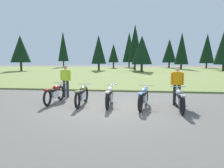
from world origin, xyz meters
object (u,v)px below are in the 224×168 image
at_px(motorcycle_sky_blue, 144,97).
at_px(rider_in_hivis_vest, 177,83).
at_px(motorcycle_cream, 110,96).
at_px(motorcycle_silver, 180,99).
at_px(motorcycle_olive, 82,95).
at_px(motorcycle_red, 55,93).
at_px(rider_checking_bike, 66,79).

height_order(motorcycle_sky_blue, rider_in_hivis_vest, rider_in_hivis_vest).
distance_m(motorcycle_cream, motorcycle_silver, 2.83).
bearing_deg(motorcycle_olive, motorcycle_red, 167.56).
bearing_deg(rider_checking_bike, motorcycle_cream, -35.69).
relative_size(motorcycle_sky_blue, rider_in_hivis_vest, 1.25).
xyz_separation_m(motorcycle_olive, motorcycle_sky_blue, (2.62, -0.22, 0.00)).
bearing_deg(motorcycle_olive, rider_checking_bike, 126.79).
bearing_deg(motorcycle_sky_blue, motorcycle_cream, 171.51).
xyz_separation_m(motorcycle_olive, motorcycle_silver, (3.99, -0.47, 0.00)).
xyz_separation_m(motorcycle_silver, rider_checking_bike, (-5.38, 2.32, 0.51)).
xyz_separation_m(motorcycle_red, motorcycle_olive, (1.36, -0.30, 0.00)).
xyz_separation_m(motorcycle_cream, motorcycle_silver, (2.79, -0.46, 0.00)).
xyz_separation_m(motorcycle_olive, rider_in_hivis_vest, (4.04, 0.61, 0.51)).
relative_size(motorcycle_red, motorcycle_olive, 1.00).
distance_m(motorcycle_olive, motorcycle_cream, 1.20).
bearing_deg(motorcycle_red, rider_checking_bike, 91.11).
bearing_deg(motorcycle_cream, motorcycle_olive, 179.68).
distance_m(motorcycle_sky_blue, motorcycle_silver, 1.40).
bearing_deg(motorcycle_silver, motorcycle_sky_blue, 169.78).
bearing_deg(motorcycle_sky_blue, motorcycle_silver, -10.22).
bearing_deg(motorcycle_red, rider_in_hivis_vest, 3.25).
relative_size(motorcycle_sky_blue, rider_checking_bike, 1.25).
height_order(motorcycle_cream, motorcycle_sky_blue, same).
xyz_separation_m(motorcycle_sky_blue, rider_in_hivis_vest, (1.42, 0.82, 0.51)).
xyz_separation_m(motorcycle_red, motorcycle_cream, (2.56, -0.31, 0.00)).
bearing_deg(motorcycle_red, motorcycle_sky_blue, -7.42).
distance_m(motorcycle_sky_blue, rider_checking_bike, 4.54).
relative_size(motorcycle_olive, motorcycle_silver, 1.00).
height_order(motorcycle_cream, rider_checking_bike, rider_checking_bike).
distance_m(motorcycle_sky_blue, rider_in_hivis_vest, 1.72).
relative_size(motorcycle_red, rider_checking_bike, 1.26).
bearing_deg(motorcycle_sky_blue, rider_checking_bike, 152.66).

